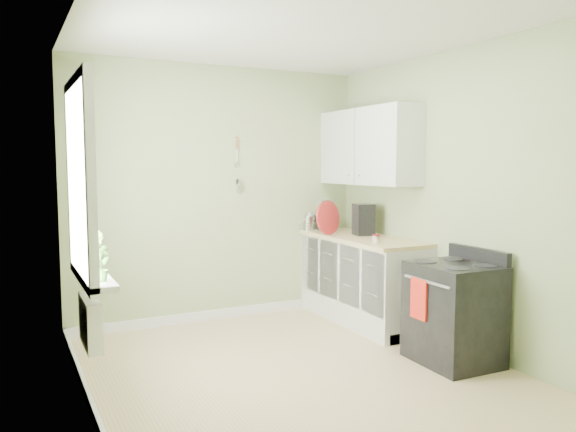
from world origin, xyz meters
name	(u,v)px	position (x,y,z in m)	size (l,w,h in m)	color
floor	(298,374)	(0.00, 0.00, -0.01)	(3.20, 3.60, 0.02)	tan
ceiling	(299,26)	(0.00, 0.00, 2.71)	(3.20, 3.60, 0.02)	white
wall_back	(219,194)	(0.00, 1.81, 1.35)	(3.20, 0.02, 2.70)	#A0AF77
wall_left	(80,213)	(-1.61, 0.00, 1.35)	(0.02, 3.60, 2.70)	#A0AF77
wall_right	(455,199)	(1.61, 0.00, 1.35)	(0.02, 3.60, 2.70)	#A0AF77
base_cabinets	(362,281)	(1.30, 1.00, 0.43)	(0.60, 1.60, 0.87)	white
countertop	(362,238)	(1.29, 1.00, 0.89)	(0.64, 1.60, 0.04)	beige
upper_cabinets	(368,147)	(1.43, 1.10, 1.85)	(0.35, 1.40, 0.80)	white
window	(78,181)	(-1.58, 0.30, 1.55)	(0.06, 1.14, 1.44)	white
window_sill	(92,275)	(-1.51, 0.30, 0.88)	(0.18, 1.14, 0.04)	white
radiator	(90,322)	(-1.54, 0.25, 0.55)	(0.12, 0.50, 0.35)	white
wall_utensils	(237,174)	(0.20, 1.78, 1.56)	(0.02, 0.14, 0.58)	beige
stove	(454,312)	(1.28, -0.38, 0.43)	(0.63, 0.70, 0.96)	black
stand_mixer	(324,216)	(1.26, 1.74, 1.07)	(0.26, 0.34, 0.38)	#B2B2B7
kettle	(309,221)	(1.05, 1.72, 1.02)	(0.21, 0.12, 0.21)	silver
coffee_maker	(363,220)	(1.37, 1.10, 1.07)	(0.23, 0.25, 0.33)	black
red_tray	(328,218)	(1.05, 1.30, 1.09)	(0.37, 0.37, 0.02)	#AE2525
jar	(376,239)	(1.13, 0.53, 0.95)	(0.07, 0.07, 0.08)	tan
plant_a	(101,262)	(-1.50, -0.08, 1.03)	(0.14, 0.10, 0.27)	#3E7525
plant_b	(94,252)	(-1.50, 0.28, 1.05)	(0.16, 0.13, 0.30)	#3E7525
plant_c	(89,249)	(-1.50, 0.52, 1.03)	(0.15, 0.15, 0.27)	#3E7525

